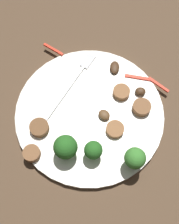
% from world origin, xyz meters
% --- Properties ---
extents(ground_plane, '(1.40, 1.40, 0.00)m').
position_xyz_m(ground_plane, '(0.00, 0.00, 0.00)').
color(ground_plane, '#4C3826').
extents(plate, '(0.28, 0.28, 0.01)m').
position_xyz_m(plate, '(0.00, 0.00, 0.01)').
color(plate, white).
rests_on(plate, ground_plane).
extents(fork, '(0.18, 0.05, 0.00)m').
position_xyz_m(fork, '(0.05, 0.05, 0.01)').
color(fork, silver).
rests_on(fork, plate).
extents(broccoli_floret_0, '(0.04, 0.04, 0.06)m').
position_xyz_m(broccoli_floret_0, '(-0.07, -0.10, 0.05)').
color(broccoli_floret_0, '#408630').
rests_on(broccoli_floret_0, plate).
extents(broccoli_floret_1, '(0.04, 0.04, 0.05)m').
position_xyz_m(broccoli_floret_1, '(-0.09, 0.02, 0.04)').
color(broccoli_floret_1, '#296420').
rests_on(broccoli_floret_1, plate).
extents(broccoli_floret_2, '(0.03, 0.03, 0.04)m').
position_xyz_m(broccoli_floret_2, '(-0.08, -0.03, 0.04)').
color(broccoli_floret_2, '#296420').
rests_on(broccoli_floret_2, plate).
extents(sausage_slice_0, '(0.05, 0.05, 0.01)m').
position_xyz_m(sausage_slice_0, '(0.04, -0.09, 0.02)').
color(sausage_slice_0, brown).
rests_on(sausage_slice_0, plate).
extents(sausage_slice_1, '(0.05, 0.05, 0.01)m').
position_xyz_m(sausage_slice_1, '(0.06, -0.05, 0.02)').
color(sausage_slice_1, brown).
rests_on(sausage_slice_1, plate).
extents(sausage_slice_2, '(0.04, 0.04, 0.01)m').
position_xyz_m(sausage_slice_2, '(-0.11, 0.07, 0.02)').
color(sausage_slice_2, brown).
rests_on(sausage_slice_2, plate).
extents(sausage_slice_3, '(0.05, 0.05, 0.01)m').
position_xyz_m(sausage_slice_3, '(-0.02, -0.06, 0.02)').
color(sausage_slice_3, brown).
rests_on(sausage_slice_3, plate).
extents(sausage_slice_4, '(0.04, 0.04, 0.01)m').
position_xyz_m(sausage_slice_4, '(-0.06, 0.08, 0.02)').
color(sausage_slice_4, brown).
rests_on(sausage_slice_4, plate).
extents(mushroom_0, '(0.03, 0.03, 0.01)m').
position_xyz_m(mushroom_0, '(0.11, -0.02, 0.02)').
color(mushroom_0, '#422B19').
rests_on(mushroom_0, plate).
extents(mushroom_1, '(0.03, 0.03, 0.01)m').
position_xyz_m(mushroom_1, '(-0.00, -0.03, 0.02)').
color(mushroom_1, brown).
rests_on(mushroom_1, plate).
extents(mushroom_2, '(0.02, 0.02, 0.01)m').
position_xyz_m(mushroom_2, '(0.07, -0.08, 0.02)').
color(mushroom_2, '#422B19').
rests_on(mushroom_2, plate).
extents(pepper_strip_0, '(0.02, 0.05, 0.00)m').
position_xyz_m(pepper_strip_0, '(0.10, -0.11, 0.01)').
color(pepper_strip_0, red).
rests_on(pepper_strip_0, plate).
extents(pepper_strip_1, '(0.01, 0.06, 0.00)m').
position_xyz_m(pepper_strip_1, '(0.10, -0.07, 0.01)').
color(pepper_strip_1, red).
rests_on(pepper_strip_1, plate).
extents(pepper_strip_2, '(0.02, 0.05, 0.00)m').
position_xyz_m(pepper_strip_2, '(0.11, 0.11, 0.01)').
color(pepper_strip_2, red).
rests_on(pepper_strip_2, plate).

